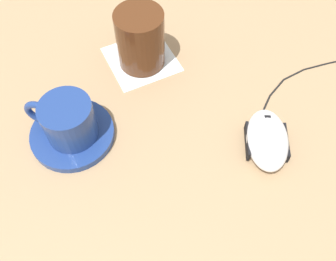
# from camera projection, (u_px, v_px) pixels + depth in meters

# --- Properties ---
(ground_plane) EXTENTS (3.00, 3.00, 0.00)m
(ground_plane) POSITION_uv_depth(u_px,v_px,m) (144.00, 127.00, 0.57)
(ground_plane) COLOR #9E7F5B
(saucer) EXTENTS (0.12, 0.12, 0.01)m
(saucer) POSITION_uv_depth(u_px,v_px,m) (73.00, 134.00, 0.56)
(saucer) COLOR navy
(saucer) RESTS_ON ground
(coffee_cup) EXTENTS (0.09, 0.09, 0.06)m
(coffee_cup) POSITION_uv_depth(u_px,v_px,m) (67.00, 120.00, 0.53)
(coffee_cup) COLOR navy
(coffee_cup) RESTS_ON saucer
(computer_mouse) EXTENTS (0.12, 0.10, 0.04)m
(computer_mouse) POSITION_uv_depth(u_px,v_px,m) (267.00, 140.00, 0.54)
(computer_mouse) COLOR silver
(computer_mouse) RESTS_ON ground
(mouse_cable) EXTENTS (0.05, 0.21, 0.00)m
(mouse_cable) POSITION_uv_depth(u_px,v_px,m) (299.00, 78.00, 0.62)
(mouse_cable) COLOR black
(mouse_cable) RESTS_ON ground
(napkin_under_glass) EXTENTS (0.11, 0.11, 0.00)m
(napkin_under_glass) POSITION_uv_depth(u_px,v_px,m) (141.00, 59.00, 0.65)
(napkin_under_glass) COLOR white
(napkin_under_glass) RESTS_ON ground
(drinking_glass) EXTENTS (0.08, 0.08, 0.10)m
(drinking_glass) POSITION_uv_depth(u_px,v_px,m) (140.00, 39.00, 0.60)
(drinking_glass) COLOR #4C2814
(drinking_glass) RESTS_ON napkin_under_glass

